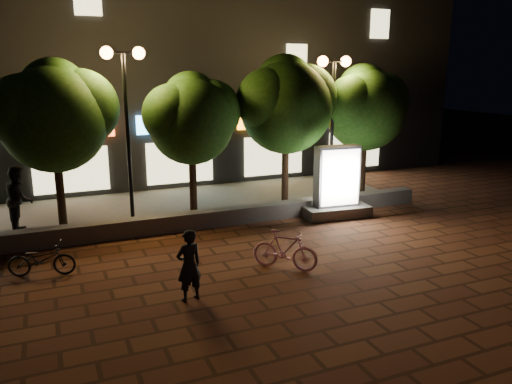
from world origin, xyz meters
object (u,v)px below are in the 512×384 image
tree_right (287,101)px  scooter_parked (42,259)px  scooter_pink (285,250)px  ad_kiosk (336,188)px  tree_far_right (366,105)px  tree_left (55,112)px  tree_mid (192,115)px  rider (189,265)px  pedestrian (19,199)px  street_lamp_left (125,91)px  street_lamp_right (333,91)px

tree_right → scooter_parked: size_ratio=3.37×
scooter_pink → scooter_parked: scooter_pink is taller
tree_right → ad_kiosk: (0.80, -2.03, -2.64)m
scooter_parked → ad_kiosk: bearing=-65.1°
tree_far_right → scooter_parked: (-11.16, -3.52, -2.97)m
tree_left → scooter_pink: tree_left is taller
tree_mid → scooter_parked: bearing=-142.9°
tree_right → tree_far_right: (3.20, -0.00, -0.20)m
tree_far_right → rider: (-8.37, -6.08, -2.60)m
tree_left → pedestrian: size_ratio=2.56×
tree_right → tree_mid: bearing=-180.0°
scooter_pink → rider: size_ratio=1.04×
tree_far_right → ad_kiosk: tree_far_right is taller
scooter_pink → pedestrian: (-5.82, 5.38, 0.56)m
tree_mid → pedestrian: bearing=179.6°
scooter_parked → pedestrian: 3.65m
tree_far_right → street_lamp_left: bearing=-178.2°
scooter_pink → ad_kiosk: bearing=-2.9°
tree_right → scooter_parked: tree_right is taller
tree_right → pedestrian: tree_right is taller
tree_far_right → scooter_parked: bearing=-162.5°
tree_mid → scooter_pink: 6.04m
tree_left → street_lamp_right: (8.95, -0.26, 0.45)m
tree_far_right → tree_right: bearing=180.0°
pedestrian → street_lamp_right: bearing=-88.2°
rider → scooter_parked: size_ratio=1.02×
tree_left → tree_right: 7.30m
scooter_pink → rider: 2.66m
ad_kiosk → rider: (-5.98, -4.06, -0.16)m
tree_far_right → scooter_parked: size_ratio=3.17×
pedestrian → tree_left: bearing=-88.2°
street_lamp_left → street_lamp_right: bearing=0.0°
ad_kiosk → tree_left: bearing=165.9°
ad_kiosk → scooter_pink: (-3.45, -3.32, -0.45)m
scooter_pink → scooter_parked: 5.62m
ad_kiosk → tree_mid: bearing=153.7°
tree_mid → tree_right: (3.31, 0.00, 0.35)m
scooter_pink → tree_far_right: bearing=-4.3°
scooter_parked → tree_right: bearing=-50.9°
tree_far_right → ad_kiosk: (-2.39, -2.03, -2.44)m
tree_mid → pedestrian: size_ratio=2.36×
ad_kiosk → scooter_parked: size_ratio=1.53×
scooter_parked → tree_left: bearing=4.6°
tree_mid → tree_far_right: bearing=0.0°
tree_left → tree_right: tree_right is taller
tree_right → tree_far_right: size_ratio=1.06×
scooter_pink → tree_left: bearing=84.3°
tree_right → rider: tree_right is taller
tree_far_right → scooter_pink: size_ratio=2.99×
ad_kiosk → pedestrian: (-9.26, 2.06, 0.11)m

